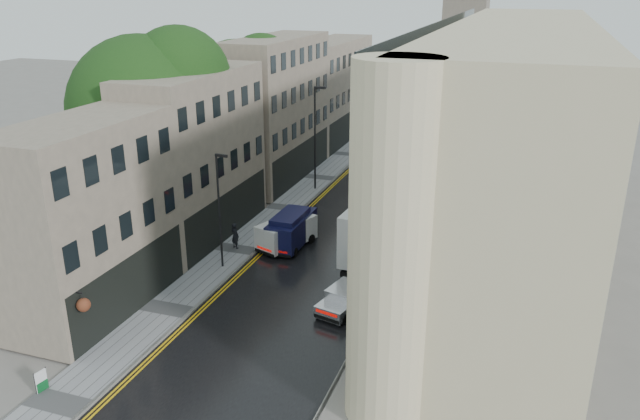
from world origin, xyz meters
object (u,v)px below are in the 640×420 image
Objects in this scene: silver_hatchback at (320,304)px; tree_near at (146,135)px; tree_far at (238,110)px; cream_bus at (366,189)px; pedestrian at (235,236)px; lamp_post_near at (219,212)px; lamp_post_far at (315,139)px; white_lorry at (349,240)px; navy_van at (269,235)px; white_van at (262,237)px; estate_sign at (41,381)px.

tree_near is at bearing 167.72° from silver_hatchback.
cream_bus is (12.27, -3.78, -4.54)m from tree_far.
pedestrian is 3.86m from lamp_post_near.
tree_far is 7.23m from lamp_post_far.
white_lorry is 0.89× the size of lamp_post_far.
lamp_post_far is at bearing 94.50° from lamp_post_near.
tree_far is at bearing 138.90° from silver_hatchback.
white_lorry is 1.07× the size of lamp_post_near.
lamp_post_far reaches higher than navy_van.
tree_far is 1.02× the size of cream_bus.
white_van is at bearing 174.93° from white_lorry.
cream_bus reaches higher than pedestrian.
lamp_post_far is at bearing -69.19° from pedestrian.
navy_van is 2.72× the size of pedestrian.
lamp_post_far is at bearing 114.69° from white_van.
white_lorry reaches higher than silver_hatchback.
pedestrian is at bearing 97.36° from estate_sign.
pedestrian is at bearing -65.63° from tree_far.
cream_bus is 6.85m from lamp_post_far.
pedestrian is at bearing -107.25° from lamp_post_far.
cream_bus is 10.49m from white_van.
silver_hatchback is 0.87× the size of white_van.
tree_near is at bearing -91.32° from tree_far.
silver_hatchback is at bearing -19.88° from lamp_post_near.
tree_near is 1.97× the size of lamp_post_near.
lamp_post_far is at bearing 121.04° from white_lorry.
cream_bus is 13.99m from lamp_post_near.
tree_near is 1.65× the size of lamp_post_far.
lamp_post_far is 8.91× the size of estate_sign.
cream_bus is 7.13× the size of pedestrian.
tree_far reaches higher than lamp_post_far.
white_van is at bearing -142.30° from pedestrian.
cream_bus is at bearing 103.64° from white_lorry.
white_lorry is at bearing -85.10° from cream_bus.
lamp_post_near is at bearing -26.28° from tree_near.
white_lorry is at bearing -45.53° from tree_far.
lamp_post_near is at bearing -159.33° from white_lorry.
pedestrian is 0.24× the size of lamp_post_near.
lamp_post_near is at bearing -67.89° from tree_far.
lamp_post_far is (0.28, 16.10, 0.70)m from lamp_post_near.
tree_far is 1.77× the size of lamp_post_near.
white_lorry reaches higher than estate_sign.
lamp_post_far reaches higher than pedestrian.
lamp_post_near reaches higher than white_van.
lamp_post_far is (-7.24, 19.67, 3.64)m from silver_hatchback.
pedestrian is at bearing -126.00° from cream_bus.
tree_far is at bearing 158.36° from cream_bus.
navy_van is at bearing -97.22° from lamp_post_far.
tree_near is at bearing -133.84° from lamp_post_far.
silver_hatchback is (1.93, -16.24, -0.99)m from cream_bus.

